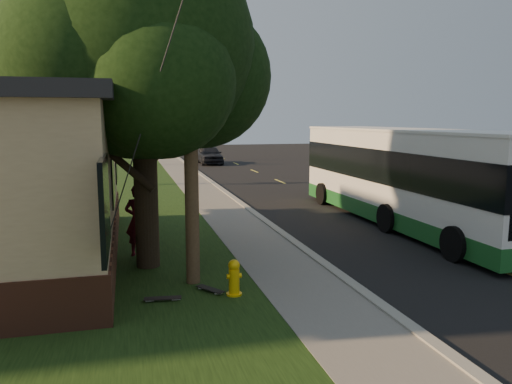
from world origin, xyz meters
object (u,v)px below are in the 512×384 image
Objects in this scene: fire_hydrant at (234,278)px; traffic_signal at (186,124)px; bare_tree_far at (147,140)px; distant_car at (210,155)px; utility_pole at (189,69)px; skateboard_main at (210,289)px; transit_bus at (407,174)px; skateboard_spare at (163,298)px; skateboarder at (138,220)px; leafy_tree at (143,51)px; bare_tree_near at (147,146)px.

traffic_signal reaches higher than fire_hydrant.
bare_tree_far is 5.44m from traffic_signal.
distant_car is at bearing 4.57° from bare_tree_far.
utility_pole reaches higher than traffic_signal.
traffic_signal reaches higher than distant_car.
distant_car reaches higher than skateboard_main.
skateboard_spare is at bearing -147.45° from transit_bus.
skateboard_main is at bearing -90.08° from bare_tree_far.
leafy_tree is at bearing 118.53° from skateboarder.
utility_pole is at bearing -89.34° from bare_tree_near.
skateboard_spare is 0.17× the size of distant_car.
distant_car is (-2.75, 24.82, -1.01)m from transit_bus.
bare_tree_far reaches higher than skateboarder.
bare_tree_near is at bearing -79.10° from skateboarder.
bare_tree_far is 25.61m from transit_bus.
utility_pole is 1.94m from leafy_tree.
traffic_signal is 34.42m from skateboard_spare.
bare_tree_near is 18.10m from skateboard_spare.
utility_pole is 2.08× the size of distant_car.
skateboard_spare is at bearing 179.24° from fire_hydrant.
skateboard_main is at bearing 127.29° from skateboarder.
transit_bus is at bearing -72.59° from bare_tree_far.
bare_tree_near is 14.88m from transit_bus.
skateboard_main is (0.26, -0.68, -4.51)m from utility_pole.
fire_hydrant is 0.08× the size of utility_pole.
leafy_tree is 5.67m from skateboard_main.
skateboarder is 0.43× the size of distant_car.
fire_hydrant is at bearing -95.21° from traffic_signal.
skateboard_main is (-3.54, -33.68, -3.04)m from traffic_signal.
utility_pole is (-0.71, 0.99, 4.20)m from fire_hydrant.
transit_bus is 25.00m from distant_car.
bare_tree_far reaches higher than distant_car.
transit_bus is at bearing -56.71° from bare_tree_near.
bare_tree_near is at bearing 91.49° from skateboard_main.
skateboard_main is (-0.44, 0.32, -0.31)m from fire_hydrant.
distant_car is (6.08, 27.74, -4.42)m from leafy_tree.
fire_hydrant is 5.65m from leafy_tree.
fire_hydrant is at bearing -97.81° from distant_car.
skateboarder is at bearing -167.14° from transit_bus.
traffic_signal is at bearing 84.79° from fire_hydrant.
leafy_tree reaches higher than transit_bus.
leafy_tree reaches higher than skateboard_main.
bare_tree_far is at bearing 87.61° from bare_tree_near.
fire_hydrant reaches higher than skateboard_spare.
bare_tree_far is 5.43× the size of skateboard_spare.
traffic_signal is (3.81, 33.01, -1.47)m from utility_pole.
leafy_tree is 1.79× the size of distant_car.
bare_tree_far is at bearing 90.76° from fire_hydrant.
transit_bus is at bearing 34.29° from skateboard_main.
distant_car is at bearing 96.33° from transit_bus.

